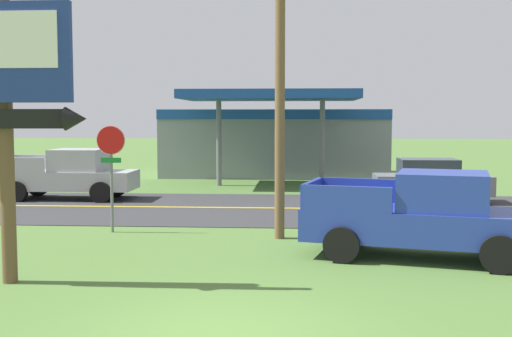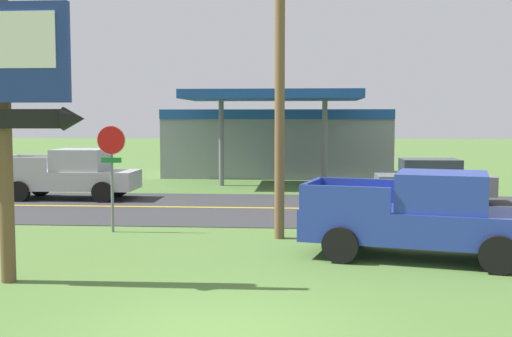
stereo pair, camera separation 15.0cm
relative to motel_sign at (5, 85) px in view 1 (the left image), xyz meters
name	(u,v)px [view 1 (the left image)]	position (x,y,z in m)	size (l,w,h in m)	color
ground_plane	(219,334)	(4.30, -2.54, -3.76)	(180.00, 180.00, 0.00)	#4C7033
road_asphalt	(266,208)	(4.30, 10.46, -3.75)	(140.00, 8.00, 0.02)	#333335
road_centre_line	(266,208)	(4.30, 10.46, -3.74)	(126.00, 0.20, 0.01)	gold
motel_sign	(5,85)	(0.00, 0.00, 0.00)	(3.00, 0.54, 5.58)	brown
stop_sign	(111,159)	(0.31, 5.56, -1.74)	(0.80, 0.08, 2.95)	slate
utility_pole	(280,67)	(4.96, 4.98, 0.71)	(1.69, 0.26, 8.41)	brown
gas_station	(275,140)	(4.12, 23.57, -1.82)	(12.00, 11.50, 4.40)	gray
pickup_blue_parked_on_lawn	(424,216)	(8.26, 2.79, -2.80)	(5.52, 3.15, 1.96)	#233893
pickup_silver_on_road	(69,175)	(-3.43, 12.46, -2.80)	(5.20, 2.24, 1.96)	#A8AAAF
car_grey_near_lane	(431,180)	(10.37, 12.46, -2.93)	(4.20, 2.00, 1.64)	slate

